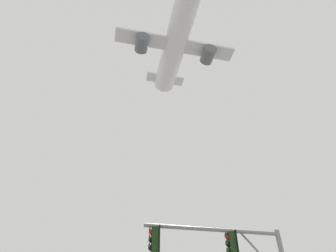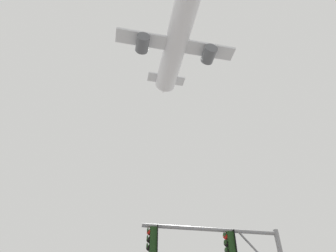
{
  "view_description": "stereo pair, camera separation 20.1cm",
  "coord_description": "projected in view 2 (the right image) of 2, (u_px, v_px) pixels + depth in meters",
  "views": [
    {
      "loc": [
        0.66,
        -3.24,
        1.78
      ],
      "look_at": [
        1.4,
        14.62,
        15.46
      ],
      "focal_mm": 31.38,
      "sensor_mm": 36.0,
      "label": 1
    },
    {
      "loc": [
        0.86,
        -3.25,
        1.78
      ],
      "look_at": [
        1.4,
        14.62,
        15.46
      ],
      "focal_mm": 31.38,
      "sensor_mm": 36.0,
      "label": 2
    }
  ],
  "objects": [
    {
      "name": "airplane",
      "position": [
        177.0,
        40.0,
        43.39
      ],
      "size": [
        17.96,
        23.25,
        6.33
      ],
      "color": "white"
    }
  ]
}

